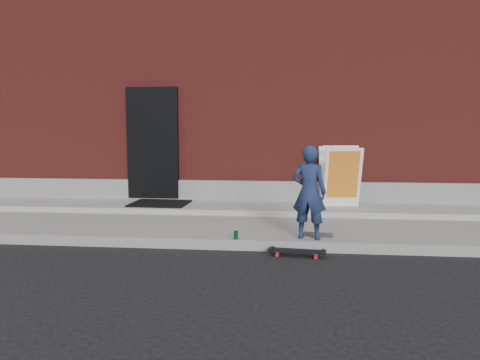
# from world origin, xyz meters

# --- Properties ---
(ground) EXTENTS (80.00, 80.00, 0.00)m
(ground) POSITION_xyz_m (0.00, 0.00, 0.00)
(ground) COLOR black
(ground) RESTS_ON ground
(sidewalk) EXTENTS (20.00, 3.00, 0.15)m
(sidewalk) POSITION_xyz_m (0.00, 1.50, 0.07)
(sidewalk) COLOR gray
(sidewalk) RESTS_ON ground
(apron) EXTENTS (20.00, 1.20, 0.10)m
(apron) POSITION_xyz_m (0.00, 2.40, 0.20)
(apron) COLOR gray
(apron) RESTS_ON sidewalk
(building) EXTENTS (20.00, 8.10, 5.00)m
(building) POSITION_xyz_m (-0.00, 6.99, 2.50)
(building) COLOR maroon
(building) RESTS_ON ground
(child) EXTENTS (0.54, 0.42, 1.32)m
(child) POSITION_xyz_m (0.45, 0.20, 0.81)
(child) COLOR #1B294E
(child) RESTS_ON sidewalk
(skateboard) EXTENTS (0.75, 0.27, 0.08)m
(skateboard) POSITION_xyz_m (0.28, -0.20, 0.07)
(skateboard) COLOR red
(skateboard) RESTS_ON ground
(pizza_sign) EXTENTS (0.77, 0.88, 1.13)m
(pizza_sign) POSITION_xyz_m (1.12, 2.57, 0.81)
(pizza_sign) COLOR white
(pizza_sign) RESTS_ON apron
(soda_can) EXTENTS (0.08, 0.08, 0.12)m
(soda_can) POSITION_xyz_m (-0.56, 0.05, 0.21)
(soda_can) COLOR #1A8538
(soda_can) RESTS_ON sidewalk
(doormat) EXTENTS (1.09, 0.89, 0.03)m
(doormat) POSITION_xyz_m (-2.30, 2.33, 0.27)
(doormat) COLOR black
(doormat) RESTS_ON apron
(utility_plate) EXTENTS (0.47, 0.34, 0.01)m
(utility_plate) POSITION_xyz_m (0.59, 0.43, 0.16)
(utility_plate) COLOR #515055
(utility_plate) RESTS_ON sidewalk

